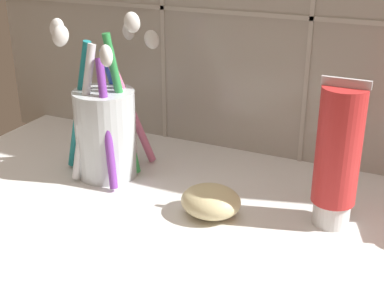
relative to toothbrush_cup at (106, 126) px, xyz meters
The scene contains 4 objects.
sink_counter 19.39cm from the toothbrush_cup, 15.75° to the right, with size 74.93×36.92×2.00cm, color white.
toothbrush_cup is the anchor object (origin of this frame).
toothpaste_tube 25.80cm from the toothbrush_cup, ahead, with size 4.39×4.18×14.65cm.
soap_bar 15.63cm from the toothbrush_cup, 14.20° to the right, with size 6.10×5.43×3.09cm, color beige.
Camera 1 is at (15.34, -41.94, 29.51)cm, focal length 50.00 mm.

